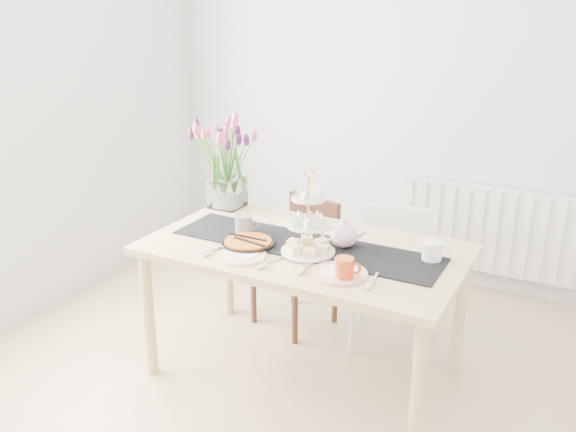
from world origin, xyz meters
The scene contains 15 objects.
room_shell centered at (0.00, 0.00, 1.30)m, with size 4.50×4.50×4.50m.
radiator centered at (0.50, 2.19, 0.45)m, with size 1.20×0.08×0.60m, color white.
dining_table centered at (-0.15, 0.68, 0.67)m, with size 1.60×0.90×0.75m.
chair_brown centered at (-0.44, 1.23, 0.45)m, with size 0.49×0.49×0.79m.
chair_white centered at (0.12, 1.28, 0.46)m, with size 0.47×0.47×0.79m.
table_runner centered at (-0.15, 0.68, 0.75)m, with size 1.40×0.35×0.01m, color black.
tulip_vase centered at (-0.84, 1.02, 1.11)m, with size 0.66×0.66×0.56m.
cake_stand centered at (-0.09, 0.60, 0.86)m, with size 0.27×0.27×0.39m.
teapot centered at (0.03, 0.75, 0.82)m, with size 0.22×0.18×0.14m, color white, non-canonical shape.
cream_jug centered at (0.47, 0.80, 0.80)m, with size 0.10×0.10×0.10m, color white.
tart_tin centered at (-0.40, 0.54, 0.77)m, with size 0.27×0.27×0.03m.
mug_grey centered at (-0.51, 0.67, 0.80)m, with size 0.09×0.09×0.11m, color slate.
mug_orange centered at (0.18, 0.41, 0.80)m, with size 0.09×0.09×0.10m, color red.
plate_left centered at (-0.36, 0.41, 0.76)m, with size 0.24×0.24×0.01m, color white.
plate_right centered at (0.14, 0.45, 0.76)m, with size 0.26×0.26×0.01m, color white.
Camera 1 is at (1.12, -1.88, 1.92)m, focal length 38.00 mm.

